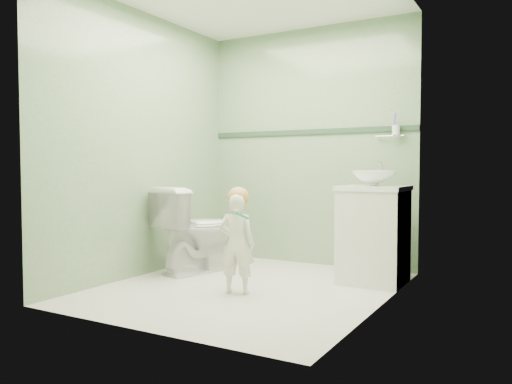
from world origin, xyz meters
The scene contains 12 objects.
ground centered at (0.00, 0.00, 0.00)m, with size 2.50×2.50×0.00m, color beige.
room_shell centered at (0.00, 0.00, 1.20)m, with size 2.50×2.54×2.40m.
trim_stripe centered at (0.00, 1.24, 1.35)m, with size 2.20×0.02×0.05m, color #2B4430.
vanity centered at (0.84, 0.70, 0.40)m, with size 0.52×0.50×0.80m, color silver.
counter centered at (0.84, 0.70, 0.81)m, with size 0.54×0.52×0.04m, color white.
basin centered at (0.84, 0.70, 0.89)m, with size 0.37×0.37×0.13m, color white.
faucet centered at (0.84, 0.89, 0.97)m, with size 0.03×0.13×0.18m.
cup_holder centered at (0.89, 1.18, 1.33)m, with size 0.26×0.07×0.21m.
toilet centered at (-0.74, 0.33, 0.40)m, with size 0.45×0.79×0.81m, color white.
toddler centered at (0.02, -0.19, 0.39)m, with size 0.28×0.19×0.78m, color white.
hair_cap centered at (0.02, -0.17, 0.75)m, with size 0.17×0.17×0.17m, color tan.
teal_toothbrush centered at (0.13, -0.29, 0.63)m, with size 0.10×0.14×0.08m.
Camera 1 is at (2.07, -3.50, 0.97)m, focal length 35.31 mm.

